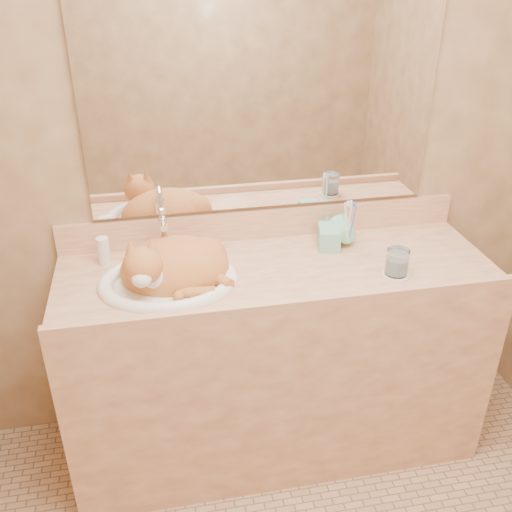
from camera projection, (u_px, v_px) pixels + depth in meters
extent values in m
cube|color=brown|center=(263.00, 140.00, 2.13)|extent=(2.40, 0.02, 2.50)
cube|color=white|center=(264.00, 103.00, 2.05)|extent=(1.30, 0.02, 0.80)
imported|color=#7AC3A6|center=(331.00, 232.00, 2.14)|extent=(0.10, 0.10, 0.18)
imported|color=#7AC3A6|center=(348.00, 238.00, 2.19)|extent=(0.12, 0.12, 0.10)
cylinder|color=white|center=(395.00, 275.00, 2.04)|extent=(0.10, 0.10, 0.01)
cylinder|color=silver|center=(397.00, 262.00, 2.01)|extent=(0.08, 0.08, 0.09)
cylinder|color=white|center=(104.00, 251.00, 2.09)|extent=(0.04, 0.04, 0.11)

